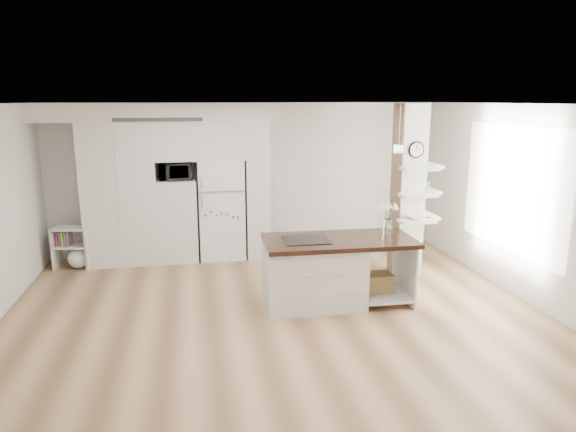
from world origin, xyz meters
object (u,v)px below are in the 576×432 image
bookshelf (75,250)px  refrigerator (221,209)px  kitchen_island (322,270)px  floor_plant_a (401,258)px

bookshelf → refrigerator: bearing=15.1°
refrigerator → kitchen_island: bearing=-63.6°
refrigerator → floor_plant_a: refrigerator is taller
kitchen_island → bookshelf: bearing=150.0°
refrigerator → kitchen_island: 2.74m
refrigerator → floor_plant_a: size_ratio=4.00×
kitchen_island → floor_plant_a: 1.96m
kitchen_island → bookshelf: (-3.65, 2.24, -0.17)m
floor_plant_a → kitchen_island: bearing=-146.4°
floor_plant_a → bookshelf: bearing=167.6°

